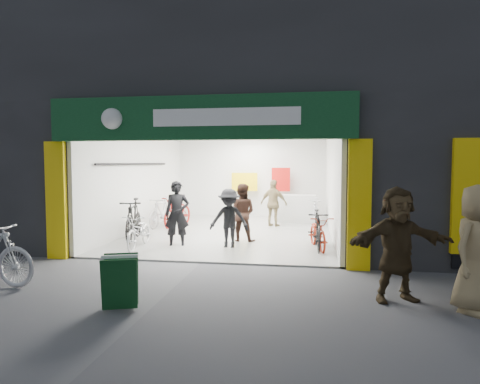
% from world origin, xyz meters
% --- Properties ---
extents(ground, '(60.00, 60.00, 0.00)m').
position_xyz_m(ground, '(0.00, 0.00, 0.00)').
color(ground, '#56565B').
rests_on(ground, ground).
extents(building, '(17.00, 10.27, 8.00)m').
position_xyz_m(building, '(0.91, 4.99, 4.31)').
color(building, '#232326').
rests_on(building, ground).
extents(bike_left_front, '(0.67, 1.65, 0.85)m').
position_xyz_m(bike_left_front, '(-1.89, 1.30, 0.43)').
color(bike_left_front, silver).
rests_on(bike_left_front, ground).
extents(bike_left_midfront, '(0.94, 2.01, 1.17)m').
position_xyz_m(bike_left_midfront, '(-2.43, 2.20, 0.58)').
color(bike_left_midfront, black).
rests_on(bike_left_midfront, ground).
extents(bike_left_midback, '(0.92, 1.98, 1.00)m').
position_xyz_m(bike_left_midback, '(-2.04, 4.95, 0.50)').
color(bike_left_midback, maroon).
rests_on(bike_left_midback, ground).
extents(bike_left_back, '(0.66, 1.74, 1.02)m').
position_xyz_m(bike_left_back, '(-2.50, 4.62, 0.51)').
color(bike_left_back, '#B0B0B4').
rests_on(bike_left_back, ground).
extents(bike_right_front, '(0.53, 1.65, 0.98)m').
position_xyz_m(bike_right_front, '(2.48, 1.81, 0.49)').
color(bike_right_front, black).
rests_on(bike_right_front, ground).
extents(bike_right_mid, '(0.86, 1.67, 0.84)m').
position_xyz_m(bike_right_mid, '(2.50, 1.88, 0.42)').
color(bike_right_mid, maroon).
rests_on(bike_right_mid, ground).
extents(bike_right_back, '(0.64, 1.64, 0.96)m').
position_xyz_m(bike_right_back, '(2.50, 5.87, 0.48)').
color(bike_right_back, silver).
rests_on(bike_right_back, ground).
extents(customer_a, '(0.69, 0.54, 1.68)m').
position_xyz_m(customer_a, '(-1.02, 1.65, 0.84)').
color(customer_a, black).
rests_on(customer_a, ground).
extents(customer_b, '(0.81, 0.66, 1.58)m').
position_xyz_m(customer_b, '(0.49, 2.57, 0.79)').
color(customer_b, '#311D16').
rests_on(customer_b, ground).
extents(customer_c, '(0.97, 0.57, 1.49)m').
position_xyz_m(customer_c, '(0.32, 1.61, 0.75)').
color(customer_c, black).
rests_on(customer_c, ground).
extents(customer_d, '(1.00, 0.67, 1.58)m').
position_xyz_m(customer_d, '(1.12, 5.32, 0.79)').
color(customer_d, '#917E54').
rests_on(customer_d, ground).
extents(pedestrian_near, '(1.06, 1.01, 1.83)m').
position_xyz_m(pedestrian_near, '(4.64, -2.24, 0.91)').
color(pedestrian_near, '#9A845A').
rests_on(pedestrian_near, ground).
extents(pedestrian_far, '(1.73, 0.98, 1.77)m').
position_xyz_m(pedestrian_far, '(3.62, -1.90, 0.89)').
color(pedestrian_far, '#3D2F1B').
rests_on(pedestrian_far, ground).
extents(sandwich_board, '(0.64, 0.65, 0.77)m').
position_xyz_m(sandwich_board, '(-0.43, -2.94, 0.42)').
color(sandwich_board, '#0F3F1B').
rests_on(sandwich_board, ground).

